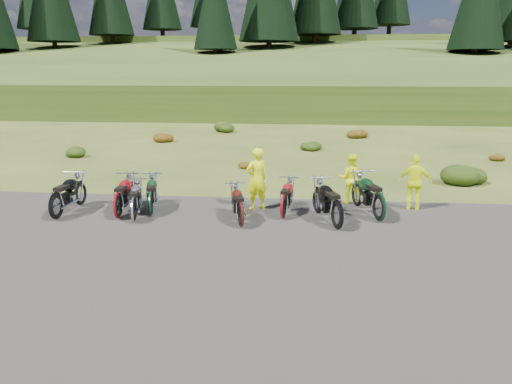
# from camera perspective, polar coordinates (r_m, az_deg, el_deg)

# --- Properties ---
(ground) EXTENTS (300.00, 300.00, 0.00)m
(ground) POSITION_cam_1_polar(r_m,az_deg,el_deg) (12.96, -4.86, -5.13)
(ground) COLOR #354316
(ground) RESTS_ON ground
(gravel_pad) EXTENTS (20.00, 12.00, 0.04)m
(gravel_pad) POSITION_cam_1_polar(r_m,az_deg,el_deg) (11.13, -6.78, -8.45)
(gravel_pad) COLOR black
(gravel_pad) RESTS_ON ground
(hill_slope) EXTENTS (300.00, 45.97, 9.37)m
(hill_slope) POSITION_cam_1_polar(r_m,az_deg,el_deg) (62.22, 3.80, 9.92)
(hill_slope) COLOR #2E4216
(hill_slope) RESTS_ON ground
(hill_plateau) EXTENTS (300.00, 90.00, 9.17)m
(hill_plateau) POSITION_cam_1_polar(r_m,az_deg,el_deg) (122.13, 4.92, 11.80)
(hill_plateau) COLOR #2E4216
(hill_plateau) RESTS_ON ground
(shrub_1) EXTENTS (1.03, 1.03, 0.61)m
(shrub_1) POSITION_cam_1_polar(r_m,az_deg,el_deg) (26.28, -20.04, 4.46)
(shrub_1) COLOR black
(shrub_1) RESTS_ON ground
(shrub_2) EXTENTS (1.30, 1.30, 0.77)m
(shrub_2) POSITION_cam_1_polar(r_m,az_deg,el_deg) (30.13, -10.68, 6.31)
(shrub_2) COLOR #5B280B
(shrub_2) RESTS_ON ground
(shrub_3) EXTENTS (1.56, 1.56, 0.92)m
(shrub_3) POSITION_cam_1_polar(r_m,az_deg,el_deg) (34.60, -3.54, 7.59)
(shrub_3) COLOR black
(shrub_3) RESTS_ON ground
(shrub_4) EXTENTS (0.77, 0.77, 0.45)m
(shrub_4) POSITION_cam_1_polar(r_m,az_deg,el_deg) (21.78, -1.43, 3.31)
(shrub_4) COLOR #5B280B
(shrub_4) RESTS_ON ground
(shrub_5) EXTENTS (1.03, 1.03, 0.61)m
(shrub_5) POSITION_cam_1_polar(r_m,az_deg,el_deg) (26.82, 6.21, 5.39)
(shrub_5) COLOR black
(shrub_5) RESTS_ON ground
(shrub_6) EXTENTS (1.30, 1.30, 0.77)m
(shrub_6) POSITION_cam_1_polar(r_m,az_deg,el_deg) (32.21, 11.39, 6.75)
(shrub_6) COLOR #5B280B
(shrub_6) RESTS_ON ground
(shrub_7) EXTENTS (1.56, 1.56, 0.92)m
(shrub_7) POSITION_cam_1_polar(r_m,az_deg,el_deg) (20.39, 22.80, 2.17)
(shrub_7) COLOR black
(shrub_7) RESTS_ON ground
(shrub_8) EXTENTS (0.77, 0.77, 0.45)m
(shrub_8) POSITION_cam_1_polar(r_m,az_deg,el_deg) (26.29, 25.57, 3.78)
(shrub_8) COLOR #5B280B
(shrub_8) RESTS_ON ground
(motorcycle_0) EXTENTS (0.79, 2.24, 1.17)m
(motorcycle_0) POSITION_cam_1_polar(r_m,az_deg,el_deg) (15.43, -21.73, -2.98)
(motorcycle_0) COLOR black
(motorcycle_0) RESTS_ON ground
(motorcycle_1) EXTENTS (0.88, 2.18, 1.11)m
(motorcycle_1) POSITION_cam_1_polar(r_m,az_deg,el_deg) (14.96, -15.41, -2.99)
(motorcycle_1) COLOR maroon
(motorcycle_1) RESTS_ON ground
(motorcycle_2) EXTENTS (1.13, 2.13, 1.06)m
(motorcycle_2) POSITION_cam_1_polar(r_m,az_deg,el_deg) (15.02, -11.88, -2.72)
(motorcycle_2) COLOR #0E341A
(motorcycle_2) RESTS_ON ground
(motorcycle_3) EXTENTS (1.08, 2.08, 1.04)m
(motorcycle_3) POSITION_cam_1_polar(r_m,az_deg,el_deg) (14.50, -13.75, -3.42)
(motorcycle_3) COLOR #AAAAAF
(motorcycle_3) RESTS_ON ground
(motorcycle_4) EXTENTS (1.15, 2.06, 1.02)m
(motorcycle_4) POSITION_cam_1_polar(r_m,az_deg,el_deg) (13.64, -1.73, -4.12)
(motorcycle_4) COLOR #43100B
(motorcycle_4) RESTS_ON ground
(motorcycle_5) EXTENTS (1.45, 2.39, 1.19)m
(motorcycle_5) POSITION_cam_1_polar(r_m,az_deg,el_deg) (13.64, 9.19, -4.30)
(motorcycle_5) COLOR black
(motorcycle_5) RESTS_ON ground
(motorcycle_6) EXTENTS (0.88, 2.01, 1.02)m
(motorcycle_6) POSITION_cam_1_polar(r_m,az_deg,el_deg) (14.43, 3.12, -3.12)
(motorcycle_6) COLOR maroon
(motorcycle_6) RESTS_ON ground
(motorcycle_7) EXTENTS (1.44, 2.47, 1.23)m
(motorcycle_7) POSITION_cam_1_polar(r_m,az_deg,el_deg) (14.57, 13.78, -3.34)
(motorcycle_7) COLOR black
(motorcycle_7) RESTS_ON ground
(person_middle) EXTENTS (0.83, 0.76, 1.90)m
(person_middle) POSITION_cam_1_polar(r_m,az_deg,el_deg) (15.14, 0.08, 1.42)
(person_middle) COLOR #D6E20B
(person_middle) RESTS_ON ground
(person_right_a) EXTENTS (0.81, 0.64, 1.60)m
(person_right_a) POSITION_cam_1_polar(r_m,az_deg,el_deg) (16.15, 10.72, 1.43)
(person_right_a) COLOR #D6E20B
(person_right_a) RESTS_ON ground
(person_right_b) EXTENTS (1.07, 0.64, 1.70)m
(person_right_b) POSITION_cam_1_polar(r_m,az_deg,el_deg) (15.87, 17.73, 0.98)
(person_right_b) COLOR #D6E20B
(person_right_b) RESTS_ON ground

